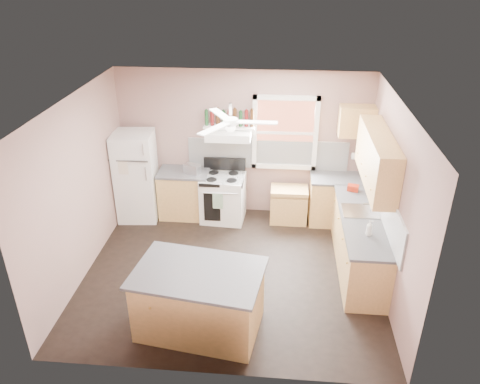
# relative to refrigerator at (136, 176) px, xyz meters

# --- Properties ---
(floor) EXTENTS (4.50, 4.50, 0.00)m
(floor) POSITION_rel_refrigerator_xyz_m (1.91, -1.57, -0.83)
(floor) COLOR black
(floor) RESTS_ON ground
(ceiling) EXTENTS (4.50, 4.50, 0.00)m
(ceiling) POSITION_rel_refrigerator_xyz_m (1.91, -1.57, 1.87)
(ceiling) COLOR white
(ceiling) RESTS_ON ground
(wall_back) EXTENTS (4.50, 0.05, 2.70)m
(wall_back) POSITION_rel_refrigerator_xyz_m (1.91, 0.45, 0.52)
(wall_back) COLOR #8C6A62
(wall_back) RESTS_ON ground
(wall_right) EXTENTS (0.05, 4.00, 2.70)m
(wall_right) POSITION_rel_refrigerator_xyz_m (4.18, -1.57, 0.52)
(wall_right) COLOR #8C6A62
(wall_right) RESTS_ON ground
(wall_left) EXTENTS (0.05, 4.00, 2.70)m
(wall_left) POSITION_rel_refrigerator_xyz_m (-0.37, -1.57, 0.52)
(wall_left) COLOR #8C6A62
(wall_left) RESTS_ON ground
(backsplash_back) EXTENTS (2.90, 0.03, 0.55)m
(backsplash_back) POSITION_rel_refrigerator_xyz_m (2.36, 0.41, 0.35)
(backsplash_back) COLOR white
(backsplash_back) RESTS_ON wall_back
(backsplash_right) EXTENTS (0.03, 2.60, 0.55)m
(backsplash_right) POSITION_rel_refrigerator_xyz_m (4.14, -1.27, 0.35)
(backsplash_right) COLOR white
(backsplash_right) RESTS_ON wall_right
(window_view) EXTENTS (1.00, 0.02, 1.20)m
(window_view) POSITION_rel_refrigerator_xyz_m (2.66, 0.41, 0.77)
(window_view) COLOR brown
(window_view) RESTS_ON wall_back
(window_frame) EXTENTS (1.16, 0.07, 1.36)m
(window_frame) POSITION_rel_refrigerator_xyz_m (2.66, 0.38, 0.77)
(window_frame) COLOR white
(window_frame) RESTS_ON wall_back
(refrigerator) EXTENTS (0.76, 0.74, 1.65)m
(refrigerator) POSITION_rel_refrigerator_xyz_m (0.00, 0.00, 0.00)
(refrigerator) COLOR white
(refrigerator) RESTS_ON floor
(base_cabinet_left) EXTENTS (0.90, 0.60, 0.86)m
(base_cabinet_left) POSITION_rel_refrigerator_xyz_m (0.85, 0.13, -0.40)
(base_cabinet_left) COLOR #B08A49
(base_cabinet_left) RESTS_ON floor
(counter_left) EXTENTS (0.92, 0.62, 0.04)m
(counter_left) POSITION_rel_refrigerator_xyz_m (0.85, 0.13, 0.05)
(counter_left) COLOR #434346
(counter_left) RESTS_ON base_cabinet_left
(toaster) EXTENTS (0.32, 0.25, 0.18)m
(toaster) POSITION_rel_refrigerator_xyz_m (1.02, 0.06, 0.16)
(toaster) COLOR silver
(toaster) RESTS_ON counter_left
(stove) EXTENTS (0.81, 0.69, 0.86)m
(stove) POSITION_rel_refrigerator_xyz_m (1.57, 0.05, -0.40)
(stove) COLOR white
(stove) RESTS_ON floor
(range_hood) EXTENTS (0.78, 0.50, 0.14)m
(range_hood) POSITION_rel_refrigerator_xyz_m (1.68, 0.18, 0.79)
(range_hood) COLOR white
(range_hood) RESTS_ON wall_back
(bottle_shelf) EXTENTS (0.90, 0.26, 0.03)m
(bottle_shelf) POSITION_rel_refrigerator_xyz_m (1.68, 0.30, 0.89)
(bottle_shelf) COLOR white
(bottle_shelf) RESTS_ON range_hood
(cart) EXTENTS (0.66, 0.44, 0.66)m
(cart) POSITION_rel_refrigerator_xyz_m (2.78, 0.08, -0.49)
(cart) COLOR #B08A49
(cart) RESTS_ON floor
(base_cabinet_corner) EXTENTS (1.00, 0.60, 0.86)m
(base_cabinet_corner) POSITION_rel_refrigerator_xyz_m (3.66, 0.13, -0.40)
(base_cabinet_corner) COLOR #B08A49
(base_cabinet_corner) RESTS_ON floor
(base_cabinet_right) EXTENTS (0.60, 2.20, 0.86)m
(base_cabinet_right) POSITION_rel_refrigerator_xyz_m (3.86, -1.27, -0.40)
(base_cabinet_right) COLOR #B08A49
(base_cabinet_right) RESTS_ON floor
(counter_corner) EXTENTS (1.02, 0.62, 0.04)m
(counter_corner) POSITION_rel_refrigerator_xyz_m (3.66, 0.13, 0.05)
(counter_corner) COLOR #434346
(counter_corner) RESTS_ON base_cabinet_corner
(counter_right) EXTENTS (0.62, 2.22, 0.04)m
(counter_right) POSITION_rel_refrigerator_xyz_m (3.85, -1.27, 0.05)
(counter_right) COLOR #434346
(counter_right) RESTS_ON base_cabinet_right
(sink) EXTENTS (0.55, 0.45, 0.03)m
(sink) POSITION_rel_refrigerator_xyz_m (3.85, -1.07, 0.07)
(sink) COLOR silver
(sink) RESTS_ON counter_right
(faucet) EXTENTS (0.03, 0.03, 0.14)m
(faucet) POSITION_rel_refrigerator_xyz_m (4.01, -1.07, 0.14)
(faucet) COLOR silver
(faucet) RESTS_ON sink
(upper_cabinet_right) EXTENTS (0.33, 1.80, 0.76)m
(upper_cabinet_right) POSITION_rel_refrigerator_xyz_m (3.99, -1.07, 0.95)
(upper_cabinet_right) COLOR #B08A49
(upper_cabinet_right) RESTS_ON wall_right
(upper_cabinet_corner) EXTENTS (0.60, 0.33, 0.52)m
(upper_cabinet_corner) POSITION_rel_refrigerator_xyz_m (3.86, 0.26, 1.07)
(upper_cabinet_corner) COLOR #B08A49
(upper_cabinet_corner) RESTS_ON wall_back
(paper_towel) EXTENTS (0.26, 0.12, 0.12)m
(paper_towel) POSITION_rel_refrigerator_xyz_m (3.98, 0.29, 0.42)
(paper_towel) COLOR white
(paper_towel) RESTS_ON wall_back
(island) EXTENTS (1.65, 1.17, 0.86)m
(island) POSITION_rel_refrigerator_xyz_m (1.62, -2.81, -0.40)
(island) COLOR #B08A49
(island) RESTS_ON floor
(island_top) EXTENTS (1.75, 1.28, 0.04)m
(island_top) POSITION_rel_refrigerator_xyz_m (1.62, -2.81, 0.05)
(island_top) COLOR #434346
(island_top) RESTS_ON island
(ceiling_fan_hub) EXTENTS (0.20, 0.20, 0.08)m
(ceiling_fan_hub) POSITION_rel_refrigerator_xyz_m (1.91, -1.57, 1.62)
(ceiling_fan_hub) COLOR white
(ceiling_fan_hub) RESTS_ON ceiling
(soap_bottle) EXTENTS (0.10, 0.10, 0.23)m
(soap_bottle) POSITION_rel_refrigerator_xyz_m (3.87, -1.75, 0.19)
(soap_bottle) COLOR silver
(soap_bottle) RESTS_ON counter_right
(red_caddy) EXTENTS (0.21, 0.16, 0.10)m
(red_caddy) POSITION_rel_refrigerator_xyz_m (3.82, -0.37, 0.12)
(red_caddy) COLOR #AD230E
(red_caddy) RESTS_ON counter_right
(wine_bottles) EXTENTS (0.86, 0.06, 0.31)m
(wine_bottles) POSITION_rel_refrigerator_xyz_m (1.68, 0.30, 1.05)
(wine_bottles) COLOR #143819
(wine_bottles) RESTS_ON bottle_shelf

